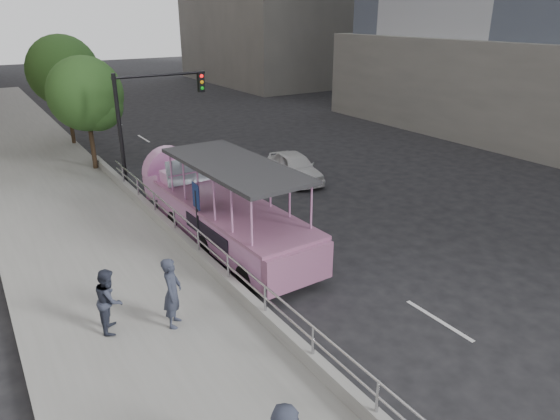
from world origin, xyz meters
The scene contains 12 objects.
ground centered at (0.00, 0.00, 0.00)m, with size 160.00×160.00×0.00m, color black.
sidewalk centered at (-5.75, 10.00, 0.15)m, with size 5.50×80.00×0.30m, color gray.
kerb_wall centered at (-3.12, 2.00, 0.48)m, with size 0.24×30.00×0.36m, color #9C9B97.
guardrail centered at (-3.12, 2.00, 1.14)m, with size 0.07×22.00×0.71m.
duck_boat centered at (-1.63, 5.70, 1.16)m, with size 2.62×9.48×3.12m.
car centered at (4.41, 9.79, 0.67)m, with size 1.59×3.93×1.34m, color silver.
pedestrian_near centered at (-5.06, 1.16, 1.21)m, with size 0.67×0.44×1.83m, color #2B3040.
pedestrian_mid centered at (-6.41, 1.81, 1.12)m, with size 0.80×0.62×1.63m, color #2B3040.
parking_sign centered at (-2.77, 4.83, 1.62)m, with size 0.08×0.57×2.54m.
traffic_signal centered at (-1.70, 12.50, 3.50)m, with size 4.20×0.32×5.20m.
street_tree_near centered at (-3.30, 15.93, 3.82)m, with size 3.52×3.52×5.72m.
street_tree_far centered at (-3.10, 21.93, 4.31)m, with size 3.97×3.97×6.45m.
Camera 1 is at (-8.52, -9.12, 7.57)m, focal length 32.00 mm.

